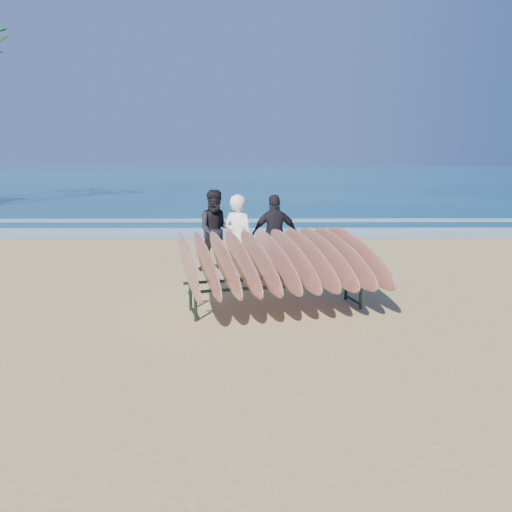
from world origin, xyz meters
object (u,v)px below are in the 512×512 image
object	(u,v)px
surfboard_rack	(276,260)
person_white	(239,240)
person_dark_a	(217,231)
person_dark_b	(275,235)

from	to	relation	value
surfboard_rack	person_white	world-z (taller)	person_white
person_white	person_dark_a	size ratio (longest dim) A/B	1.00
person_dark_a	surfboard_rack	bearing A→B (deg)	-81.37
person_dark_a	person_dark_b	size ratio (longest dim) A/B	1.04
surfboard_rack	person_dark_b	size ratio (longest dim) A/B	2.08
person_dark_a	person_dark_b	xyz separation A→B (m)	(1.36, -0.42, -0.04)
surfboard_rack	person_dark_a	world-z (taller)	person_dark_a
person_dark_b	person_dark_a	bearing A→B (deg)	-24.16
person_white	person_dark_b	bearing A→B (deg)	-97.48
surfboard_rack	person_white	size ratio (longest dim) A/B	1.99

